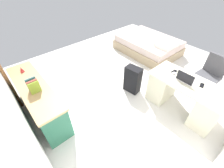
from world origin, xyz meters
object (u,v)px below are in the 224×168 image
object	(u,v)px
suitcase_black	(133,80)
cell_phone_by_mouse	(174,71)
computer_mouse	(174,73)
figurine_small	(22,70)
office_chair	(207,78)
laptop	(186,79)
credenza	(39,100)
bed	(148,45)
cell_phone_near_laptop	(202,85)
desk	(184,96)

from	to	relation	value
suitcase_black	cell_phone_by_mouse	distance (m)	0.91
computer_mouse	cell_phone_by_mouse	world-z (taller)	computer_mouse
cell_phone_by_mouse	figurine_small	bearing A→B (deg)	52.21
office_chair	laptop	xyz separation A→B (m)	(0.14, 0.90, 0.36)
credenza	computer_mouse	distance (m)	2.70
figurine_small	bed	bearing A→B (deg)	-95.17
office_chair	cell_phone_near_laptop	bearing A→B (deg)	98.80
credenza	cell_phone_by_mouse	world-z (taller)	cell_phone_by_mouse
laptop	figurine_small	xyz separation A→B (m)	(2.27, 2.21, 0.01)
office_chair	cell_phone_near_laptop	distance (m)	0.86
figurine_small	cell_phone_by_mouse	bearing A→B (deg)	-130.43
office_chair	desk	bearing A→B (deg)	86.00
cell_phone_near_laptop	cell_phone_by_mouse	world-z (taller)	same
desk	credenza	distance (m)	2.87
desk	suitcase_black	world-z (taller)	desk
suitcase_black	laptop	xyz separation A→B (m)	(-0.98, -0.33, 0.45)
computer_mouse	credenza	bearing A→B (deg)	56.48
suitcase_black	cell_phone_by_mouse	xyz separation A→B (m)	(-0.69, -0.43, 0.41)
bed	suitcase_black	distance (m)	2.01
suitcase_black	laptop	size ratio (longest dim) A/B	2.09
office_chair	figurine_small	size ratio (longest dim) A/B	8.55
desk	suitcase_black	bearing A→B (deg)	18.22
credenza	laptop	size ratio (longest dim) A/B	5.75
office_chair	cell_phone_near_laptop	world-z (taller)	office_chair
computer_mouse	figurine_small	bearing A→B (deg)	47.53
desk	bed	bearing A→B (deg)	-35.05
desk	suitcase_black	xyz separation A→B (m)	(1.06, 0.35, -0.06)
office_chair	figurine_small	world-z (taller)	office_chair
credenza	cell_phone_by_mouse	size ratio (longest dim) A/B	13.24
credenza	cell_phone_near_laptop	size ratio (longest dim) A/B	13.24
computer_mouse	laptop	bearing A→B (deg)	170.98
laptop	cell_phone_by_mouse	world-z (taller)	laptop
desk	cell_phone_near_laptop	size ratio (longest dim) A/B	10.65
office_chair	bed	size ratio (longest dim) A/B	0.49
desk	figurine_small	size ratio (longest dim) A/B	13.17
laptop	cell_phone_by_mouse	distance (m)	0.31
credenza	computer_mouse	bearing A→B (deg)	-122.77
laptop	suitcase_black	bearing A→B (deg)	18.34
bed	suitcase_black	size ratio (longest dim) A/B	2.93
bed	cell_phone_near_laptop	xyz separation A→B (m)	(-2.20, 1.33, 0.49)
desk	credenza	xyz separation A→B (m)	(1.79, 2.24, -0.01)
office_chair	computer_mouse	distance (m)	1.01
desk	bed	world-z (taller)	desk
cell_phone_near_laptop	cell_phone_by_mouse	bearing A→B (deg)	-13.70
desk	cell_phone_by_mouse	size ratio (longest dim) A/B	10.65
computer_mouse	cell_phone_near_laptop	size ratio (longest dim) A/B	0.74
desk	computer_mouse	bearing A→B (deg)	-2.19
desk	computer_mouse	world-z (taller)	computer_mouse
computer_mouse	cell_phone_near_laptop	distance (m)	0.53
credenza	cell_phone_by_mouse	distance (m)	2.74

